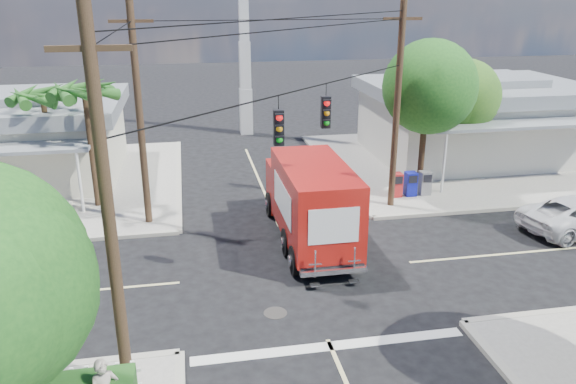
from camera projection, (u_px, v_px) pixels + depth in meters
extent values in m
plane|color=black|center=(299.00, 272.00, 19.10)|extent=(120.00, 120.00, 0.00)
cube|color=gray|center=(453.00, 162.00, 31.15)|extent=(14.00, 14.00, 0.14)
cube|color=#A8A395|center=(331.00, 169.00, 29.95)|extent=(0.25, 14.00, 0.14)
cube|color=#A8A395|center=(525.00, 207.00, 24.67)|extent=(14.00, 0.25, 0.14)
cube|color=gray|center=(33.00, 186.00, 27.37)|extent=(14.00, 14.00, 0.14)
cube|color=#A8A395|center=(179.00, 177.00, 28.57)|extent=(0.25, 14.00, 0.14)
cube|color=beige|center=(259.00, 180.00, 28.36)|extent=(0.12, 12.00, 0.01)
cube|color=beige|center=(562.00, 249.00, 20.82)|extent=(12.00, 0.12, 0.01)
cube|color=silver|center=(330.00, 346.00, 15.12)|extent=(7.50, 0.40, 0.01)
cube|color=silver|center=(473.00, 126.00, 31.73)|extent=(11.00, 8.00, 3.40)
cube|color=gray|center=(477.00, 89.00, 31.04)|extent=(11.80, 8.80, 0.70)
cube|color=gray|center=(478.00, 80.00, 30.87)|extent=(6.05, 4.40, 0.50)
cube|color=gray|center=(526.00, 124.00, 26.79)|extent=(9.90, 1.80, 0.15)
cylinder|color=silver|center=(444.00, 163.00, 25.79)|extent=(0.12, 0.12, 2.90)
cube|color=beige|center=(14.00, 146.00, 28.03)|extent=(10.00, 8.00, 3.20)
cube|color=gray|center=(7.00, 107.00, 27.37)|extent=(10.80, 8.80, 0.70)
cube|color=gray|center=(6.00, 97.00, 27.20)|extent=(5.50, 4.40, 0.50)
cylinder|color=silver|center=(80.00, 182.00, 23.52)|extent=(0.12, 0.12, 2.70)
cube|color=silver|center=(246.00, 111.00, 37.19)|extent=(0.80, 0.80, 3.00)
cube|color=silver|center=(245.00, 65.00, 36.18)|extent=(0.70, 0.70, 3.00)
cube|color=silver|center=(244.00, 17.00, 35.16)|extent=(0.60, 0.60, 3.00)
sphere|color=#1B501A|center=(3.00, 299.00, 9.33)|extent=(3.25, 3.25, 3.25)
cylinder|color=#422D1C|center=(422.00, 148.00, 25.89)|extent=(0.28, 0.28, 4.10)
sphere|color=#1B501A|center=(427.00, 93.00, 25.03)|extent=(4.10, 4.10, 4.10)
sphere|color=#1B501A|center=(417.00, 87.00, 25.06)|extent=(3.33, 3.33, 3.33)
sphere|color=#1B501A|center=(437.00, 96.00, 24.85)|extent=(3.58, 3.58, 3.58)
cylinder|color=#422D1C|center=(453.00, 139.00, 28.46)|extent=(0.28, 0.28, 3.58)
sphere|color=#316020|center=(457.00, 95.00, 27.70)|extent=(3.58, 3.58, 3.58)
sphere|color=#316020|center=(448.00, 90.00, 27.74)|extent=(2.91, 2.91, 2.91)
sphere|color=#316020|center=(466.00, 98.00, 27.52)|extent=(3.14, 3.14, 3.14)
cylinder|color=#422D1C|center=(91.00, 150.00, 23.87)|extent=(0.24, 0.24, 5.00)
cone|color=#286320|center=(107.00, 88.00, 23.14)|extent=(0.50, 2.06, 0.98)
cone|color=#286320|center=(100.00, 86.00, 23.73)|extent=(1.92, 1.68, 0.98)
cone|color=#286320|center=(82.00, 86.00, 23.76)|extent=(2.12, 0.95, 0.98)
cone|color=#286320|center=(65.00, 88.00, 23.21)|extent=(1.34, 2.07, 0.98)
cone|color=#286320|center=(61.00, 91.00, 22.49)|extent=(1.34, 2.07, 0.98)
cone|color=#286320|center=(75.00, 93.00, 22.14)|extent=(2.12, 0.95, 0.98)
cone|color=#286320|center=(96.00, 91.00, 22.43)|extent=(1.92, 1.68, 0.98)
cylinder|color=#422D1C|center=(50.00, 148.00, 24.98)|extent=(0.24, 0.24, 4.60)
cone|color=#286320|center=(64.00, 93.00, 24.32)|extent=(0.50, 2.06, 0.98)
cone|color=#286320|center=(59.00, 91.00, 24.91)|extent=(1.92, 1.68, 0.98)
cone|color=#286320|center=(42.00, 91.00, 24.95)|extent=(2.12, 0.95, 0.98)
cone|color=#286320|center=(24.00, 93.00, 24.39)|extent=(1.34, 2.07, 0.98)
cone|color=#286320|center=(20.00, 96.00, 23.67)|extent=(1.34, 2.07, 0.98)
cone|color=#286320|center=(32.00, 98.00, 23.32)|extent=(2.12, 0.95, 0.98)
cone|color=#286320|center=(52.00, 96.00, 23.61)|extent=(1.92, 1.68, 0.98)
cylinder|color=#473321|center=(109.00, 218.00, 11.88)|extent=(0.28, 0.28, 9.00)
cube|color=#473321|center=(89.00, 48.00, 10.70)|extent=(1.60, 0.12, 0.12)
cylinder|color=#473321|center=(397.00, 107.00, 23.29)|extent=(0.28, 0.28, 9.00)
cube|color=#473321|center=(403.00, 19.00, 22.10)|extent=(1.60, 0.12, 0.12)
cylinder|color=#473321|center=(140.00, 116.00, 21.50)|extent=(0.28, 0.28, 9.00)
cube|color=#473321|center=(131.00, 21.00, 20.32)|extent=(1.60, 0.12, 0.12)
cylinder|color=black|center=(300.00, 90.00, 17.01)|extent=(10.43, 10.43, 0.04)
cube|color=black|center=(279.00, 128.00, 16.45)|extent=(0.30, 0.24, 1.05)
sphere|color=red|center=(279.00, 118.00, 16.21)|extent=(0.20, 0.20, 0.20)
cube|color=black|center=(326.00, 112.00, 18.54)|extent=(0.30, 0.24, 1.05)
sphere|color=red|center=(327.00, 103.00, 18.29)|extent=(0.20, 0.20, 0.20)
cube|color=silver|center=(134.00, 380.00, 12.85)|extent=(0.09, 0.06, 1.00)
cube|color=#A91E1F|center=(396.00, 185.00, 25.60)|extent=(0.50, 0.50, 1.10)
cube|color=#0E138F|center=(410.00, 184.00, 25.72)|extent=(0.50, 0.50, 1.10)
cube|color=slate|center=(425.00, 183.00, 25.84)|extent=(0.50, 0.50, 1.10)
cube|color=black|center=(309.00, 227.00, 21.48)|extent=(2.15, 7.21, 0.23)
cube|color=red|center=(294.00, 185.00, 23.84)|extent=(2.22, 1.58, 2.03)
cube|color=black|center=(292.00, 172.00, 24.31)|extent=(1.94, 0.24, 0.88)
cube|color=silver|center=(291.00, 193.00, 24.82)|extent=(2.12, 0.12, 0.32)
cube|color=red|center=(314.00, 201.00, 20.24)|extent=(2.33, 5.36, 2.68)
cube|color=white|center=(346.00, 195.00, 20.40)|extent=(0.03, 3.32, 1.20)
cube|color=white|center=(282.00, 199.00, 19.99)|extent=(0.03, 3.32, 1.20)
cube|color=white|center=(334.00, 226.00, 17.70)|extent=(1.66, 0.02, 1.20)
cube|color=silver|center=(334.00, 271.00, 18.11)|extent=(2.22, 0.24, 0.17)
cube|color=silver|center=(315.00, 264.00, 17.76)|extent=(0.42, 0.06, 0.92)
cube|color=silver|center=(354.00, 261.00, 17.98)|extent=(0.42, 0.06, 0.92)
cylinder|color=black|center=(270.00, 204.00, 23.77)|extent=(0.30, 1.02, 1.02)
cylinder|color=black|center=(319.00, 201.00, 24.14)|extent=(0.30, 1.02, 1.02)
cylinder|color=black|center=(295.00, 260.00, 18.82)|extent=(0.30, 1.02, 1.02)
cylinder|color=black|center=(356.00, 255.00, 19.19)|extent=(0.30, 1.02, 1.02)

